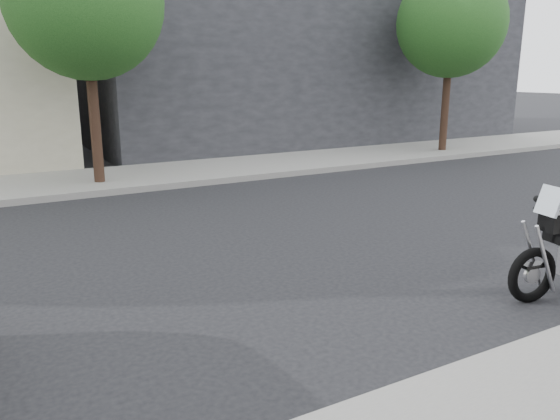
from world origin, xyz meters
The scene contains 5 objects.
ground centered at (0.00, 0.00, 0.00)m, with size 120.00×120.00×0.00m, color black.
far_sidewalk centered at (0.00, -6.50, 0.07)m, with size 44.00×3.00×0.15m, color gray.
far_building_dark centered at (-7.00, -13.50, 3.50)m, with size 16.00×11.00×7.00m.
street_tree_left centered at (-9.00, -6.00, 4.14)m, with size 3.40×3.40×5.70m.
street_tree_mid centered at (2.00, -6.00, 4.14)m, with size 3.40×3.40×5.70m.
Camera 1 is at (4.44, 7.06, 2.66)m, focal length 35.00 mm.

